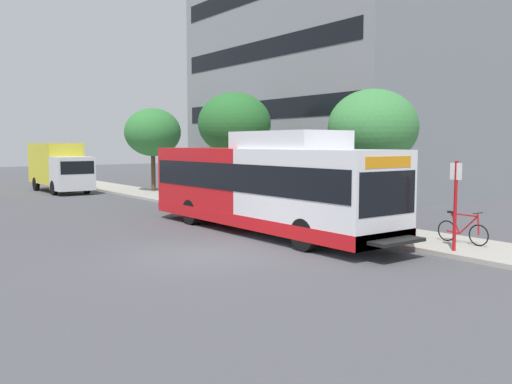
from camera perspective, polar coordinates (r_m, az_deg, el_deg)
The scene contains 9 objects.
ground_plane at distance 23.03m, azimuth -15.99°, elevation -3.20°, with size 120.00×120.00×0.00m, color #4C4C51.
sidewalk_curb at distance 24.67m, azimuth 1.12°, elevation -2.30°, with size 3.00×56.00×0.14m, color #A8A399.
transit_bus at distance 19.83m, azimuth 0.79°, elevation 0.64°, with size 2.58×12.25×3.65m.
bus_stop_sign_pole at distance 16.71m, azimuth 20.02°, elevation -0.68°, with size 0.10×0.36×2.60m.
bicycle_parked at distance 18.17m, azimuth 20.68°, elevation -3.72°, with size 0.52×1.76×1.02m.
street_tree_near_stop at distance 20.83m, azimuth 12.05°, elevation 6.55°, with size 3.32×3.32×5.10m.
street_tree_mid_block at distance 28.40m, azimuth -2.25°, elevation 7.09°, with size 3.76×3.76×5.71m.
street_tree_far_block at distance 36.35m, azimuth -10.69°, elevation 6.11°, with size 3.64×3.64×5.37m.
box_truck_background at distance 38.92m, azimuth -19.77°, elevation 2.58°, with size 2.32×7.01×3.25m.
Camera 1 is at (-7.93, -13.38, 3.23)m, focal length 38.47 mm.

